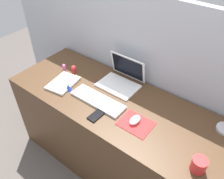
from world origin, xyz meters
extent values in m
plane|color=#59514C|center=(0.00, 0.00, 0.00)|extent=(6.00, 6.00, 0.00)
cube|color=#B2B7C1|center=(0.00, 0.35, 0.70)|extent=(2.87, 0.05, 1.40)
cube|color=#4C331E|center=(0.00, 0.00, 0.37)|extent=(1.67, 0.63, 0.74)
cube|color=white|center=(-0.09, 0.14, 0.75)|extent=(0.30, 0.21, 0.01)
cube|color=white|center=(-0.09, 0.27, 0.85)|extent=(0.30, 0.05, 0.20)
cube|color=black|center=(-0.09, 0.26, 0.85)|extent=(0.27, 0.04, 0.17)
cube|color=white|center=(-0.10, -0.08, 0.75)|extent=(0.41, 0.13, 0.02)
cube|color=red|center=(0.23, -0.09, 0.74)|extent=(0.21, 0.17, 0.00)
ellipsoid|color=white|center=(0.22, -0.09, 0.76)|extent=(0.06, 0.10, 0.03)
cube|color=black|center=(-0.02, -0.19, 0.74)|extent=(0.07, 0.13, 0.01)
cube|color=silver|center=(-0.44, -0.09, 0.75)|extent=(0.21, 0.26, 0.02)
cylinder|color=red|center=(0.66, -0.16, 0.78)|extent=(0.08, 0.08, 0.08)
cylinder|color=red|center=(-0.48, 0.07, 0.75)|extent=(0.03, 0.03, 0.03)
sphere|color=red|center=(-0.48, 0.07, 0.79)|extent=(0.04, 0.04, 0.04)
cylinder|color=pink|center=(-0.57, 0.04, 0.76)|extent=(0.03, 0.03, 0.03)
sphere|color=pink|center=(-0.57, 0.04, 0.79)|extent=(0.03, 0.03, 0.03)
cone|color=blue|center=(-0.35, -0.12, 0.77)|extent=(0.05, 0.05, 0.05)
camera|label=1|loc=(0.72, -0.98, 1.86)|focal=37.32mm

